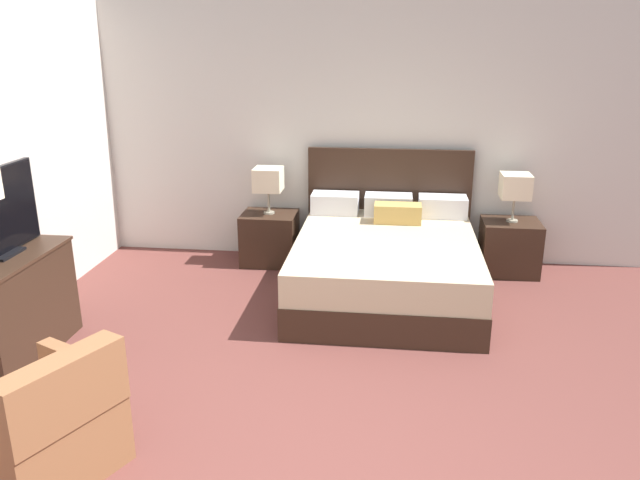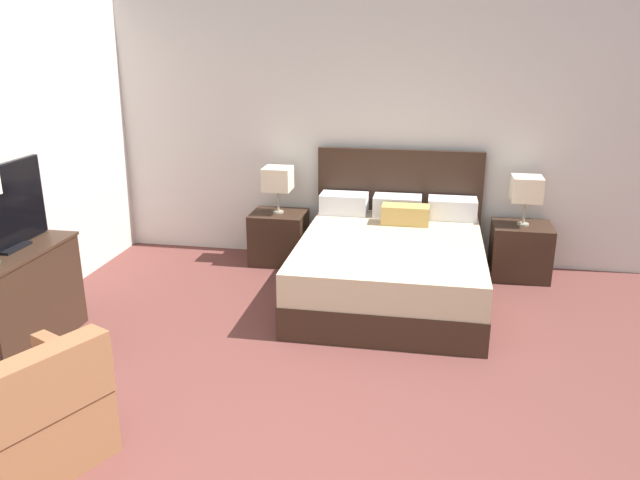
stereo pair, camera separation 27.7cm
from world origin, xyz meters
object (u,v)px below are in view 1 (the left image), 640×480
(table_lamp_left, at_px, (268,180))
(armchair_by_window, at_px, (43,428))
(nightstand_left, at_px, (270,238))
(table_lamp_right, at_px, (515,187))
(nightstand_right, at_px, (509,247))
(dresser, at_px, (8,306))
(bed, at_px, (386,262))

(table_lamp_left, relative_size, armchair_by_window, 0.52)
(nightstand_left, xyz_separation_m, table_lamp_right, (2.42, 0.00, 0.62))
(nightstand_left, relative_size, nightstand_right, 1.00)
(nightstand_left, distance_m, table_lamp_left, 0.62)
(armchair_by_window, bearing_deg, table_lamp_left, 80.97)
(table_lamp_right, distance_m, dresser, 4.52)
(bed, xyz_separation_m, nightstand_left, (-1.21, 0.69, -0.04))
(nightstand_right, bearing_deg, bed, -150.36)
(nightstand_right, bearing_deg, dresser, -150.51)
(table_lamp_right, height_order, dresser, table_lamp_right)
(bed, relative_size, armchair_by_window, 2.22)
(nightstand_left, distance_m, nightstand_right, 2.42)
(nightstand_right, distance_m, table_lamp_left, 2.50)
(bed, distance_m, table_lamp_right, 1.51)
(bed, xyz_separation_m, table_lamp_left, (-1.21, 0.69, 0.57))
(nightstand_right, bearing_deg, table_lamp_right, 90.00)
(table_lamp_left, bearing_deg, bed, -29.66)
(dresser, height_order, armchair_by_window, dresser)
(nightstand_right, bearing_deg, armchair_by_window, -131.00)
(table_lamp_left, distance_m, armchair_by_window, 3.51)
(nightstand_right, xyz_separation_m, armchair_by_window, (-2.97, -3.41, 0.02))
(bed, height_order, table_lamp_right, bed)
(dresser, bearing_deg, armchair_by_window, -52.01)
(table_lamp_right, height_order, armchair_by_window, table_lamp_right)
(armchair_by_window, bearing_deg, bed, 57.20)
(table_lamp_right, bearing_deg, dresser, -150.50)
(bed, bearing_deg, table_lamp_right, 29.70)
(nightstand_right, height_order, armchair_by_window, armchair_by_window)
(table_lamp_left, bearing_deg, nightstand_left, -90.00)
(nightstand_left, bearing_deg, armchair_by_window, -99.04)
(armchair_by_window, bearing_deg, nightstand_right, 49.00)
(nightstand_left, distance_m, table_lamp_right, 2.50)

